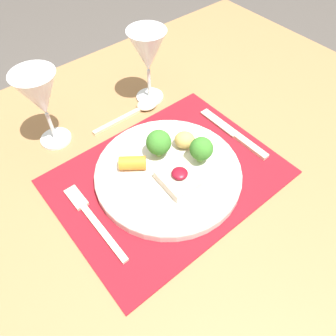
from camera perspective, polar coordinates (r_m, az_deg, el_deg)
ground_plane at (r=1.34m, az=0.01°, el=-21.71°), size 8.00×8.00×0.00m
dining_table at (r=0.74m, az=0.02°, el=-6.07°), size 1.34×0.98×0.76m
placemat at (r=0.66m, az=0.03°, el=-1.50°), size 0.44×0.33×0.00m
dinner_plate at (r=0.65m, az=0.18°, el=-0.02°), size 0.29×0.29×0.08m
fork at (r=0.62m, az=-13.26°, el=-8.25°), size 0.02×0.19×0.01m
knife at (r=0.74m, az=11.98°, el=5.46°), size 0.02×0.19×0.01m
spoon at (r=0.80m, az=-4.72°, el=10.43°), size 0.18×0.04×0.02m
wine_glass_near at (r=0.77m, az=-3.58°, el=19.35°), size 0.09×0.09×0.18m
wine_glass_far at (r=0.70m, az=-21.38°, el=11.52°), size 0.09×0.09×0.17m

